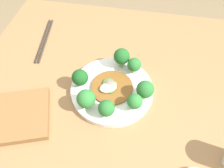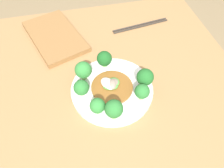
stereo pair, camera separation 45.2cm
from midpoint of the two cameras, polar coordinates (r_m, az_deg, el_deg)
ground_plane at (r=1.35m, az=9.29°, el=-23.28°), size 8.00×8.00×0.00m
table at (r=1.01m, az=12.02°, el=-18.02°), size 0.90×0.86×0.72m
plate at (r=0.66m, az=16.71°, el=-10.35°), size 0.26×0.26×0.02m
broccoli_west at (r=0.58m, az=20.29°, el=-17.00°), size 0.05×0.05×0.07m
broccoli_south at (r=0.66m, az=26.08°, el=-7.01°), size 0.05×0.05×0.07m
broccoli_north at (r=0.60m, az=9.34°, el=-10.84°), size 0.05×0.05×0.06m
broccoli_northwest at (r=0.58m, az=15.25°, el=-16.30°), size 0.04×0.04×0.06m
broccoli_east at (r=0.67m, az=14.00°, el=-1.42°), size 0.05×0.05×0.06m
broccoli_southwest at (r=0.64m, az=26.06°, el=-11.08°), size 0.05×0.05×0.06m
broccoli_northeast at (r=0.62m, az=8.96°, el=-5.28°), size 0.05×0.05×0.07m
stirfry_center at (r=0.65m, az=16.88°, el=-9.40°), size 0.13×0.13×0.02m
chopsticks at (r=0.90m, az=20.15°, el=9.22°), size 0.05×0.25×0.01m
cutting_board at (r=0.79m, az=-2.81°, el=6.41°), size 0.33×0.25×0.02m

